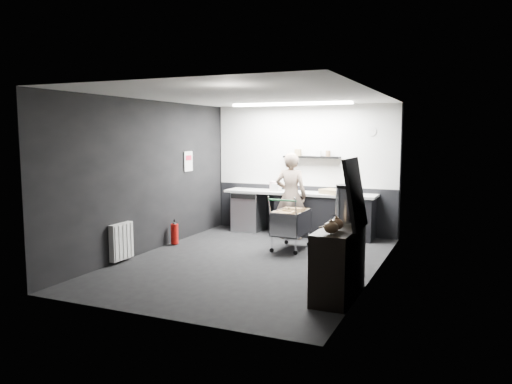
% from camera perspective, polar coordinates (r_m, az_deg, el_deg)
% --- Properties ---
extents(floor, '(5.50, 5.50, 0.00)m').
position_cam_1_polar(floor, '(8.33, -0.49, -7.94)').
color(floor, black).
rests_on(floor, ground).
extents(ceiling, '(5.50, 5.50, 0.00)m').
position_cam_1_polar(ceiling, '(8.09, -0.50, 10.91)').
color(ceiling, silver).
rests_on(ceiling, wall_back).
extents(wall_back, '(5.50, 0.00, 5.50)m').
position_cam_1_polar(wall_back, '(10.66, 5.54, 2.60)').
color(wall_back, black).
rests_on(wall_back, floor).
extents(wall_front, '(5.50, 0.00, 5.50)m').
position_cam_1_polar(wall_front, '(5.71, -11.79, -1.05)').
color(wall_front, black).
rests_on(wall_front, floor).
extents(wall_left, '(0.00, 5.50, 5.50)m').
position_cam_1_polar(wall_left, '(9.10, -12.09, 1.78)').
color(wall_left, black).
rests_on(wall_left, floor).
extents(wall_right, '(0.00, 5.50, 5.50)m').
position_cam_1_polar(wall_right, '(7.51, 13.58, 0.73)').
color(wall_right, black).
rests_on(wall_right, floor).
extents(kitchen_wall_panel, '(3.95, 0.02, 1.70)m').
position_cam_1_polar(kitchen_wall_panel, '(10.62, 5.53, 5.28)').
color(kitchen_wall_panel, silver).
rests_on(kitchen_wall_panel, wall_back).
extents(dado_panel, '(3.95, 0.02, 1.00)m').
position_cam_1_polar(dado_panel, '(10.74, 5.45, -1.94)').
color(dado_panel, black).
rests_on(dado_panel, wall_back).
extents(floating_shelf, '(1.20, 0.22, 0.04)m').
position_cam_1_polar(floating_shelf, '(10.46, 6.38, 3.99)').
color(floating_shelf, black).
rests_on(floating_shelf, wall_back).
extents(wall_clock, '(0.20, 0.03, 0.20)m').
position_cam_1_polar(wall_clock, '(10.26, 13.04, 6.77)').
color(wall_clock, silver).
rests_on(wall_clock, wall_back).
extents(poster, '(0.02, 0.30, 0.40)m').
position_cam_1_polar(poster, '(10.15, -7.75, 3.50)').
color(poster, white).
rests_on(poster, wall_left).
extents(poster_red_band, '(0.02, 0.22, 0.10)m').
position_cam_1_polar(poster_red_band, '(10.15, -7.73, 3.89)').
color(poster_red_band, red).
rests_on(poster_red_band, poster).
extents(radiator, '(0.10, 0.50, 0.60)m').
position_cam_1_polar(radiator, '(8.50, -15.13, -5.47)').
color(radiator, silver).
rests_on(radiator, wall_left).
extents(ceiling_strip, '(2.40, 0.20, 0.04)m').
position_cam_1_polar(ceiling_strip, '(9.80, 3.97, 9.98)').
color(ceiling_strip, white).
rests_on(ceiling_strip, ceiling).
extents(prep_counter, '(3.20, 0.61, 0.90)m').
position_cam_1_polar(prep_counter, '(10.41, 5.63, -2.45)').
color(prep_counter, black).
rests_on(prep_counter, floor).
extents(person, '(0.67, 0.47, 1.74)m').
position_cam_1_polar(person, '(9.98, 4.01, -0.44)').
color(person, '#BBA894').
rests_on(person, floor).
extents(shopping_cart, '(0.54, 0.89, 0.98)m').
position_cam_1_polar(shopping_cart, '(9.12, 4.00, -3.69)').
color(shopping_cart, silver).
rests_on(shopping_cart, floor).
extents(sideboard, '(0.51, 1.20, 1.80)m').
position_cam_1_polar(sideboard, '(6.57, 9.59, -6.89)').
color(sideboard, black).
rests_on(sideboard, floor).
extents(fire_extinguisher, '(0.14, 0.14, 0.47)m').
position_cam_1_polar(fire_extinguisher, '(9.62, -9.29, -4.65)').
color(fire_extinguisher, '#B0100B').
rests_on(fire_extinguisher, floor).
extents(cardboard_box, '(0.57, 0.51, 0.09)m').
position_cam_1_polar(cardboard_box, '(10.13, 8.80, 0.04)').
color(cardboard_box, olive).
rests_on(cardboard_box, prep_counter).
extents(pink_tub, '(0.20, 0.20, 0.20)m').
position_cam_1_polar(pink_tub, '(10.57, 2.10, 0.69)').
color(pink_tub, '#F5D4D5').
rests_on(pink_tub, prep_counter).
extents(white_container, '(0.20, 0.17, 0.16)m').
position_cam_1_polar(white_container, '(10.50, 2.35, 0.53)').
color(white_container, silver).
rests_on(white_container, prep_counter).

